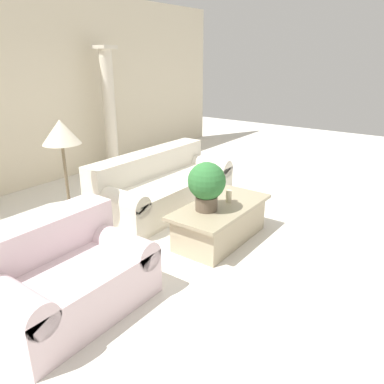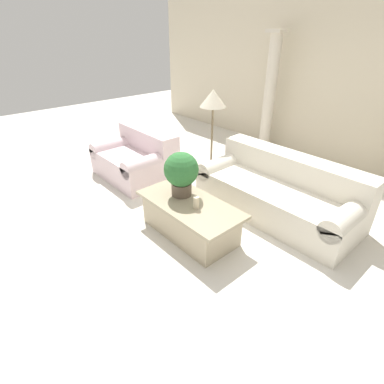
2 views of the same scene
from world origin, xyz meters
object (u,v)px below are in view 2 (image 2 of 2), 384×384
Objects in this scene: loveseat at (136,158)px; sofa_long at (279,191)px; potted_plant at (181,172)px; floor_lamp at (213,103)px; coffee_table at (190,218)px.

sofa_long is at bearing 19.96° from loveseat.
floor_lamp is at bearing 121.78° from potted_plant.
potted_plant is at bearing 165.15° from coffee_table.
potted_plant is (1.69, -0.37, 0.45)m from loveseat.
floor_lamp is (-0.86, 1.38, 0.49)m from potted_plant.
potted_plant is (-0.65, -1.22, 0.45)m from sofa_long.
coffee_table is at bearing -14.85° from potted_plant.
loveseat is 1.96m from coffee_table.
sofa_long is 3.95× the size of potted_plant.
loveseat is 0.99× the size of coffee_table.
sofa_long is 1.46m from potted_plant.
coffee_table is at bearing -12.69° from loveseat.
coffee_table is 0.59m from potted_plant.
potted_plant reaches higher than sofa_long.
loveseat is 0.92× the size of floor_lamp.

